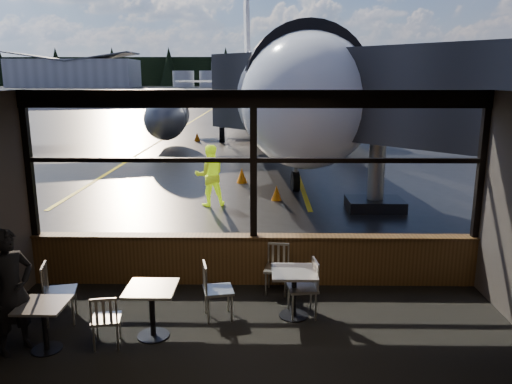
{
  "coord_description": "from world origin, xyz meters",
  "views": [
    {
      "loc": [
        0.18,
        -8.57,
        3.71
      ],
      "look_at": [
        0.03,
        1.0,
        1.5
      ],
      "focal_mm": 35.0,
      "sensor_mm": 36.0,
      "label": 1
    }
  ],
  "objects_px": {
    "chair_near_e": "(302,288)",
    "passenger": "(11,291)",
    "jet_bridge": "(386,120)",
    "cafe_table_mid": "(152,312)",
    "cone_wing": "(197,137)",
    "chair_near_n": "(277,270)",
    "airliner": "(263,42)",
    "cafe_table_near": "(294,294)",
    "chair_mid_s": "(106,319)",
    "cone_nose": "(277,193)",
    "cafe_table_left": "(45,327)",
    "chair_mid_w": "(60,293)",
    "ground_crew": "(210,175)",
    "chair_near_w": "(218,291)",
    "cone_extra": "(242,176)"
  },
  "relations": [
    {
      "from": "passenger",
      "to": "ground_crew",
      "type": "relative_size",
      "value": 0.98
    },
    {
      "from": "cafe_table_left",
      "to": "cone_wing",
      "type": "bearing_deg",
      "value": 92.36
    },
    {
      "from": "chair_near_w",
      "to": "chair_near_n",
      "type": "xyz_separation_m",
      "value": [
        0.94,
        0.97,
        -0.03
      ]
    },
    {
      "from": "chair_near_e",
      "to": "cone_nose",
      "type": "distance_m",
      "value": 7.65
    },
    {
      "from": "cone_wing",
      "to": "passenger",
      "type": "bearing_deg",
      "value": -88.62
    },
    {
      "from": "chair_mid_s",
      "to": "chair_mid_w",
      "type": "relative_size",
      "value": 0.85
    },
    {
      "from": "ground_crew",
      "to": "cone_wing",
      "type": "distance_m",
      "value": 15.37
    },
    {
      "from": "passenger",
      "to": "cone_extra",
      "type": "distance_m",
      "value": 11.65
    },
    {
      "from": "chair_near_e",
      "to": "airliner",
      "type": "bearing_deg",
      "value": -5.27
    },
    {
      "from": "chair_near_e",
      "to": "passenger",
      "type": "distance_m",
      "value": 4.19
    },
    {
      "from": "airliner",
      "to": "chair_near_n",
      "type": "bearing_deg",
      "value": -94.42
    },
    {
      "from": "airliner",
      "to": "passenger",
      "type": "distance_m",
      "value": 23.03
    },
    {
      "from": "cafe_table_mid",
      "to": "cafe_table_left",
      "type": "xyz_separation_m",
      "value": [
        -1.4,
        -0.39,
        -0.04
      ]
    },
    {
      "from": "chair_near_n",
      "to": "airliner",
      "type": "bearing_deg",
      "value": -79.79
    },
    {
      "from": "chair_mid_s",
      "to": "chair_near_n",
      "type": "bearing_deg",
      "value": 26.77
    },
    {
      "from": "cafe_table_mid",
      "to": "chair_mid_w",
      "type": "xyz_separation_m",
      "value": [
        -1.51,
        0.45,
        0.09
      ]
    },
    {
      "from": "cafe_table_near",
      "to": "chair_near_n",
      "type": "bearing_deg",
      "value": 105.49
    },
    {
      "from": "cafe_table_mid",
      "to": "ground_crew",
      "type": "xyz_separation_m",
      "value": [
        0.02,
        7.71,
        0.51
      ]
    },
    {
      "from": "chair_near_n",
      "to": "ground_crew",
      "type": "bearing_deg",
      "value": -64.11
    },
    {
      "from": "jet_bridge",
      "to": "cone_nose",
      "type": "bearing_deg",
      "value": 163.7
    },
    {
      "from": "chair_near_w",
      "to": "cone_nose",
      "type": "distance_m",
      "value": 7.83
    },
    {
      "from": "cafe_table_left",
      "to": "ground_crew",
      "type": "relative_size",
      "value": 0.39
    },
    {
      "from": "ground_crew",
      "to": "cone_wing",
      "type": "xyz_separation_m",
      "value": [
        -2.38,
        15.17,
        -0.65
      ]
    },
    {
      "from": "chair_near_e",
      "to": "chair_mid_s",
      "type": "relative_size",
      "value": 1.15
    },
    {
      "from": "passenger",
      "to": "chair_near_n",
      "type": "bearing_deg",
      "value": -28.32
    },
    {
      "from": "airliner",
      "to": "ground_crew",
      "type": "xyz_separation_m",
      "value": [
        -1.53,
        -14.18,
        -4.69
      ]
    },
    {
      "from": "airliner",
      "to": "jet_bridge",
      "type": "distance_m",
      "value": 15.15
    },
    {
      "from": "cone_nose",
      "to": "ground_crew",
      "type": "bearing_deg",
      "value": -162.31
    },
    {
      "from": "jet_bridge",
      "to": "chair_near_n",
      "type": "xyz_separation_m",
      "value": [
        -3.19,
        -5.9,
        -2.1
      ]
    },
    {
      "from": "airliner",
      "to": "cone_wing",
      "type": "distance_m",
      "value": 6.69
    },
    {
      "from": "jet_bridge",
      "to": "cafe_table_left",
      "type": "height_order",
      "value": "jet_bridge"
    },
    {
      "from": "cafe_table_left",
      "to": "cone_wing",
      "type": "distance_m",
      "value": 23.29
    },
    {
      "from": "airliner",
      "to": "cafe_table_mid",
      "type": "relative_size",
      "value": 47.0
    },
    {
      "from": "airliner",
      "to": "cafe_table_left",
      "type": "bearing_deg",
      "value": -102.79
    },
    {
      "from": "cafe_table_left",
      "to": "cafe_table_near",
      "type": "bearing_deg",
      "value": 16.84
    },
    {
      "from": "chair_near_e",
      "to": "cone_wing",
      "type": "height_order",
      "value": "chair_near_e"
    },
    {
      "from": "jet_bridge",
      "to": "cafe_table_mid",
      "type": "distance_m",
      "value": 9.24
    },
    {
      "from": "airliner",
      "to": "cafe_table_near",
      "type": "distance_m",
      "value": 21.86
    },
    {
      "from": "chair_near_w",
      "to": "cone_wing",
      "type": "height_order",
      "value": "chair_near_w"
    },
    {
      "from": "chair_near_w",
      "to": "cone_nose",
      "type": "xyz_separation_m",
      "value": [
        1.1,
        7.75,
        -0.24
      ]
    },
    {
      "from": "cafe_table_left",
      "to": "chair_mid_s",
      "type": "relative_size",
      "value": 0.85
    },
    {
      "from": "chair_near_e",
      "to": "cafe_table_left",
      "type": "bearing_deg",
      "value": 99.59
    },
    {
      "from": "chair_mid_w",
      "to": "ground_crew",
      "type": "bearing_deg",
      "value": 153.74
    },
    {
      "from": "chair_near_w",
      "to": "chair_near_n",
      "type": "bearing_deg",
      "value": 123.41
    },
    {
      "from": "chair_mid_s",
      "to": "passenger",
      "type": "height_order",
      "value": "passenger"
    },
    {
      "from": "cafe_table_near",
      "to": "chair_near_n",
      "type": "height_order",
      "value": "chair_near_n"
    },
    {
      "from": "airliner",
      "to": "cafe_table_near",
      "type": "bearing_deg",
      "value": -93.79
    },
    {
      "from": "cafe_table_left",
      "to": "cone_wing",
      "type": "relative_size",
      "value": 1.4
    },
    {
      "from": "cafe_table_left",
      "to": "ground_crew",
      "type": "bearing_deg",
      "value": 80.04
    },
    {
      "from": "jet_bridge",
      "to": "cone_wing",
      "type": "relative_size",
      "value": 23.25
    }
  ]
}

